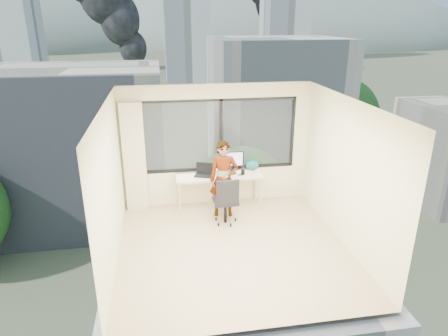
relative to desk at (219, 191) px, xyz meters
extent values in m
cube|color=tan|center=(0.00, -1.66, -0.38)|extent=(4.00, 4.00, 0.01)
cube|color=white|center=(0.00, -1.66, 2.23)|extent=(4.00, 4.00, 0.01)
cube|color=beige|center=(0.00, -3.66, 0.93)|extent=(4.00, 0.01, 2.60)
cube|color=beige|center=(-2.00, -1.66, 0.93)|extent=(0.01, 4.00, 2.60)
cube|color=beige|center=(2.00, -1.66, 0.93)|extent=(0.01, 4.00, 2.60)
cube|color=beige|center=(-1.72, 0.22, 0.77)|extent=(0.45, 0.14, 2.30)
cube|color=#CAB388|center=(0.00, 0.00, 0.00)|extent=(1.80, 0.60, 0.75)
imported|color=#2D2D33|center=(0.05, -0.35, 0.42)|extent=(0.62, 0.45, 1.58)
cube|color=white|center=(-0.10, 0.22, 0.41)|extent=(0.31, 0.27, 0.07)
cube|color=black|center=(0.46, -0.08, 0.38)|extent=(0.11, 0.06, 0.01)
cylinder|color=black|center=(0.51, -0.02, 0.43)|extent=(0.10, 0.10, 0.11)
ellipsoid|color=#0E5154|center=(0.76, 0.19, 0.48)|extent=(0.31, 0.24, 0.22)
cube|color=#515B3D|center=(0.00, 118.34, -14.38)|extent=(400.00, 400.00, 0.04)
cube|color=beige|center=(-9.00, 28.34, -7.38)|extent=(16.00, 12.00, 14.00)
cube|color=white|center=(12.00, 36.34, -6.38)|extent=(14.00, 13.00, 16.00)
cube|color=silver|center=(-35.00, 93.34, -0.38)|extent=(14.00, 14.00, 28.00)
cube|color=silver|center=(8.00, 118.34, 0.62)|extent=(13.00, 13.00, 30.00)
cube|color=silver|center=(45.00, 138.34, -1.38)|extent=(15.00, 15.00, 26.00)
ellipsoid|color=slate|center=(100.00, 318.34, -14.38)|extent=(300.00, 220.00, 96.00)
camera|label=1|loc=(-1.15, -7.63, 3.43)|focal=31.67mm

